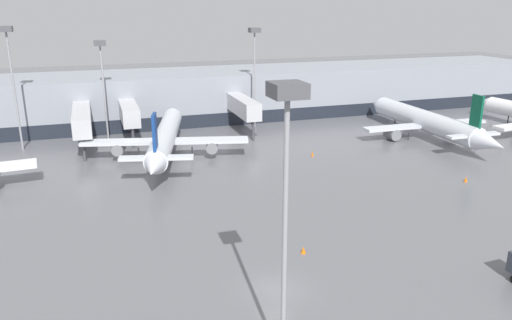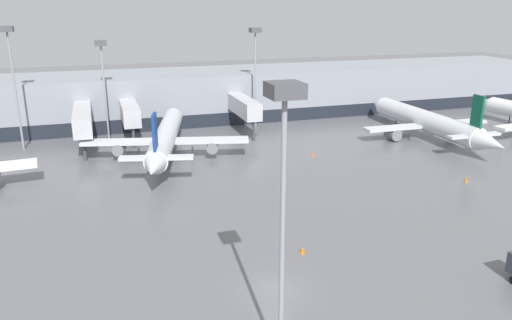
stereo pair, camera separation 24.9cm
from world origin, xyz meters
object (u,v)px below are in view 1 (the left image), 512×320
traffic_cone_3 (303,250)px  apron_light_mast_6 (286,149)px  parked_jet_3 (165,138)px  apron_light_mast_3 (255,49)px  traffic_cone_1 (312,154)px  traffic_cone_0 (466,179)px  apron_light_mast_5 (9,54)px  apron_light_mast_0 (101,61)px  parked_jet_2 (426,121)px

traffic_cone_3 → apron_light_mast_6: 19.81m
parked_jet_3 → apron_light_mast_3: size_ratio=1.87×
parked_jet_3 → apron_light_mast_6: apron_light_mast_6 is taller
traffic_cone_1 → apron_light_mast_3: 24.08m
parked_jet_3 → traffic_cone_3: size_ratio=49.93×
traffic_cone_0 → apron_light_mast_5: bearing=148.5°
traffic_cone_0 → apron_light_mast_6: size_ratio=0.04×
traffic_cone_3 → apron_light_mast_0: bearing=107.8°
parked_jet_2 → traffic_cone_0: (-8.63, -20.05, -2.33)m
apron_light_mast_3 → traffic_cone_1: bearing=-83.3°
apron_light_mast_3 → apron_light_mast_6: 62.06m
apron_light_mast_0 → apron_light_mast_5: (-12.66, -1.98, 1.67)m
apron_light_mast_0 → apron_light_mast_3: size_ratio=0.91×
apron_light_mast_3 → apron_light_mast_5: (-38.12, -2.80, 0.61)m
parked_jet_2 → parked_jet_3: (-42.66, 1.32, 0.45)m
apron_light_mast_3 → apron_light_mast_6: bearing=-106.5°
parked_jet_2 → traffic_cone_0: parked_jet_2 is taller
apron_light_mast_0 → apron_light_mast_6: bearing=-82.4°
parked_jet_3 → parked_jet_2: bearing=-77.9°
parked_jet_3 → traffic_cone_3: (7.33, -32.20, -2.80)m
parked_jet_3 → apron_light_mast_6: 46.21m
apron_light_mast_3 → apron_light_mast_0: bearing=-178.2°
traffic_cone_0 → traffic_cone_1: 21.01m
apron_light_mast_6 → parked_jet_3: bearing=90.5°
parked_jet_3 → traffic_cone_0: (34.03, -21.37, -2.78)m
parked_jet_2 → apron_light_mast_0: (-50.05, 15.04, 10.03)m
parked_jet_2 → apron_light_mast_6: bearing=136.5°
parked_jet_2 → apron_light_mast_0: size_ratio=2.15×
traffic_cone_1 → traffic_cone_3: traffic_cone_1 is taller
traffic_cone_1 → traffic_cone_3: (-13.09, -26.84, -0.07)m
parked_jet_2 → apron_light_mast_6: apron_light_mast_6 is taller
parked_jet_2 → traffic_cone_0: bearing=157.3°
apron_light_mast_5 → apron_light_mast_3: bearing=4.2°
parked_jet_3 → traffic_cone_1: 21.29m
traffic_cone_0 → parked_jet_3: bearing=147.9°
parked_jet_2 → apron_light_mast_3: apron_light_mast_3 is taller
parked_jet_2 → traffic_cone_3: bearing=131.7°
apron_light_mast_0 → traffic_cone_3: bearing=-72.2°
traffic_cone_3 → apron_light_mast_3: apron_light_mast_3 is taller
traffic_cone_0 → apron_light_mast_0: 55.67m
traffic_cone_3 → apron_light_mast_3: bearing=77.1°
traffic_cone_0 → apron_light_mast_0: apron_light_mast_0 is taller
traffic_cone_3 → traffic_cone_1: bearing=64.0°
parked_jet_2 → apron_light_mast_5: (-62.71, 13.05, 11.70)m
traffic_cone_3 → traffic_cone_0: bearing=22.1°
apron_light_mast_5 → parked_jet_2: bearing=-11.8°
parked_jet_3 → apron_light_mast_3: bearing=-37.3°
traffic_cone_1 → traffic_cone_3: size_ratio=1.20×
traffic_cone_0 → apron_light_mast_3: (-15.96, 35.90, 13.41)m
parked_jet_3 → apron_light_mast_3: 25.52m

